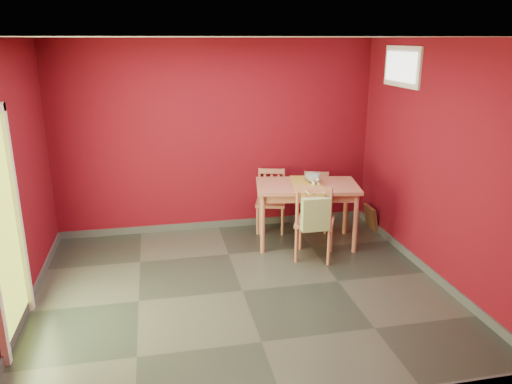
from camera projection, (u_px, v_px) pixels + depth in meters
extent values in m
plane|color=#2D342D|center=(242.00, 291.00, 5.55)|extent=(4.50, 4.50, 0.00)
plane|color=#620A15|center=(216.00, 138.00, 7.02)|extent=(4.50, 0.00, 4.50)
plane|color=#620A15|center=(294.00, 251.00, 3.28)|extent=(4.50, 0.00, 4.50)
plane|color=#620A15|center=(7.00, 186.00, 4.71)|extent=(0.00, 4.00, 4.00)
plane|color=#620A15|center=(439.00, 163.00, 5.59)|extent=(0.00, 4.00, 4.00)
plane|color=white|center=(240.00, 37.00, 4.75)|extent=(4.50, 4.50, 0.00)
cube|color=#3F4244|center=(218.00, 224.00, 7.39)|extent=(4.50, 0.02, 0.10)
cube|color=#3F4244|center=(27.00, 308.00, 5.10)|extent=(0.03, 4.00, 0.10)
cube|color=#3F4244|center=(426.00, 269.00, 5.97)|extent=(0.03, 4.00, 0.10)
cube|color=#B7D838|center=(2.00, 234.00, 4.44)|extent=(0.02, 0.85, 2.05)
cube|color=white|center=(17.00, 212.00, 4.86)|extent=(0.06, 0.08, 2.13)
cube|color=white|center=(402.00, 67.00, 6.22)|extent=(0.03, 0.90, 0.50)
cube|color=white|center=(401.00, 67.00, 6.22)|extent=(0.02, 0.76, 0.36)
cube|color=silver|center=(322.00, 201.00, 7.63)|extent=(0.08, 0.02, 0.12)
cube|color=#B36B53|center=(307.00, 186.00, 6.62)|extent=(1.46, 1.01, 0.04)
cube|color=#B36B53|center=(307.00, 191.00, 6.64)|extent=(1.30, 0.85, 0.11)
cylinder|color=#B36B53|center=(263.00, 224.00, 6.42)|extent=(0.06, 0.06, 0.79)
cylinder|color=#B36B53|center=(261.00, 208.00, 7.04)|extent=(0.06, 0.06, 0.79)
cylinder|color=#B36B53|center=(355.00, 223.00, 6.45)|extent=(0.06, 0.06, 0.79)
cylinder|color=#B36B53|center=(346.00, 207.00, 7.07)|extent=(0.06, 0.06, 0.79)
cube|color=#BB8F30|center=(307.00, 184.00, 6.61)|extent=(0.53, 0.86, 0.01)
cube|color=#BB8F30|center=(316.00, 208.00, 6.29)|extent=(0.39, 0.08, 0.40)
cube|color=#B36B53|center=(271.00, 203.00, 7.18)|extent=(0.51, 0.51, 0.04)
cylinder|color=#B36B53|center=(257.00, 221.00, 7.09)|extent=(0.04, 0.04, 0.40)
cylinder|color=#B36B53|center=(259.00, 213.00, 7.43)|extent=(0.04, 0.04, 0.40)
cylinder|color=#B36B53|center=(282.00, 222.00, 7.06)|extent=(0.04, 0.04, 0.40)
cylinder|color=#B36B53|center=(283.00, 213.00, 7.40)|extent=(0.04, 0.04, 0.40)
cylinder|color=#B36B53|center=(259.00, 183.00, 7.29)|extent=(0.04, 0.04, 0.44)
cylinder|color=#B36B53|center=(284.00, 183.00, 7.26)|extent=(0.04, 0.04, 0.44)
cube|color=#B36B53|center=(272.00, 171.00, 7.22)|extent=(0.37, 0.14, 0.07)
cube|color=#B36B53|center=(265.00, 186.00, 7.30)|extent=(0.04, 0.03, 0.34)
cube|color=#B36B53|center=(272.00, 186.00, 7.29)|extent=(0.04, 0.03, 0.34)
cube|color=#B36B53|center=(278.00, 186.00, 7.28)|extent=(0.04, 0.03, 0.34)
cube|color=#B36B53|center=(315.00, 203.00, 7.24)|extent=(0.50, 0.50, 0.04)
cylinder|color=#B36B53|center=(302.00, 220.00, 7.17)|extent=(0.03, 0.03, 0.38)
cylinder|color=#B36B53|center=(304.00, 212.00, 7.49)|extent=(0.03, 0.03, 0.38)
cylinder|color=#B36B53|center=(325.00, 221.00, 7.12)|extent=(0.03, 0.03, 0.38)
cylinder|color=#B36B53|center=(326.00, 213.00, 7.43)|extent=(0.03, 0.03, 0.38)
cylinder|color=#B36B53|center=(305.00, 185.00, 7.36)|extent=(0.03, 0.03, 0.41)
cylinder|color=#B36B53|center=(328.00, 186.00, 7.30)|extent=(0.03, 0.03, 0.41)
cube|color=#B36B53|center=(317.00, 174.00, 7.28)|extent=(0.34, 0.16, 0.06)
cube|color=#B36B53|center=(310.00, 187.00, 7.36)|extent=(0.04, 0.03, 0.32)
cube|color=#B36B53|center=(316.00, 188.00, 7.34)|extent=(0.04, 0.03, 0.32)
cube|color=#B36B53|center=(322.00, 188.00, 7.33)|extent=(0.04, 0.03, 0.32)
cube|color=#B36B53|center=(315.00, 222.00, 6.27)|extent=(0.62, 0.62, 0.04)
cylinder|color=#B36B53|center=(331.00, 236.00, 6.49)|extent=(0.04, 0.04, 0.46)
cylinder|color=#B36B53|center=(329.00, 248.00, 6.12)|extent=(0.04, 0.04, 0.46)
cylinder|color=#B36B53|center=(300.00, 233.00, 6.57)|extent=(0.04, 0.04, 0.46)
cylinder|color=#B36B53|center=(296.00, 245.00, 6.20)|extent=(0.04, 0.04, 0.46)
cylinder|color=#B36B53|center=(331.00, 208.00, 5.96)|extent=(0.04, 0.04, 0.50)
cylinder|color=#B36B53|center=(297.00, 205.00, 6.04)|extent=(0.04, 0.04, 0.50)
cube|color=#B36B53|center=(314.00, 190.00, 5.94)|extent=(0.40, 0.21, 0.08)
cube|color=#B36B53|center=(323.00, 211.00, 5.99)|extent=(0.04, 0.04, 0.39)
cube|color=#B36B53|center=(314.00, 210.00, 6.01)|extent=(0.04, 0.04, 0.39)
cube|color=#B36B53|center=(305.00, 209.00, 6.04)|extent=(0.04, 0.04, 0.39)
cube|color=#98B171|center=(316.00, 214.00, 5.95)|extent=(0.34, 0.11, 0.41)
cylinder|color=#98B171|center=(307.00, 192.00, 5.91)|extent=(0.02, 0.17, 0.02)
cylinder|color=#98B171|center=(323.00, 191.00, 5.95)|extent=(0.02, 0.17, 0.02)
cube|color=brown|center=(371.00, 218.00, 7.31)|extent=(0.12, 0.34, 0.34)
cube|color=black|center=(371.00, 218.00, 7.31)|extent=(0.08, 0.24, 0.24)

